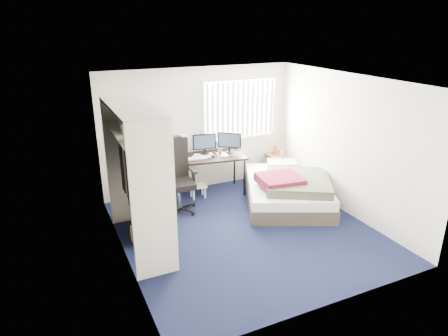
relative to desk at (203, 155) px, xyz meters
name	(u,v)px	position (x,y,z in m)	size (l,w,h in m)	color
ground	(246,230)	(0.05, -1.75, -0.82)	(4.20, 4.20, 0.00)	black
room_shell	(248,145)	(0.05, -1.75, 0.68)	(4.20, 4.20, 4.20)	silver
window_assembly	(240,109)	(0.95, 0.29, 0.78)	(1.72, 0.09, 1.32)	white
closet	(138,164)	(-1.62, -1.49, 0.53)	(0.64, 1.84, 2.22)	beige
desk	(203,155)	(0.00, 0.00, 0.00)	(1.72, 0.98, 1.26)	black
office_chair	(177,183)	(-0.73, -0.48, -0.30)	(0.66, 0.66, 1.37)	black
footstool	(198,188)	(-0.19, -0.16, -0.62)	(0.34, 0.28, 0.26)	white
nightstand	(277,158)	(1.80, 0.09, -0.35)	(0.41, 0.79, 0.72)	brown
bed	(288,189)	(1.29, -1.11, -0.54)	(2.23, 2.48, 0.67)	#3B352A
pine_box	(144,234)	(-1.60, -1.39, -0.69)	(0.36, 0.27, 0.27)	#A18650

